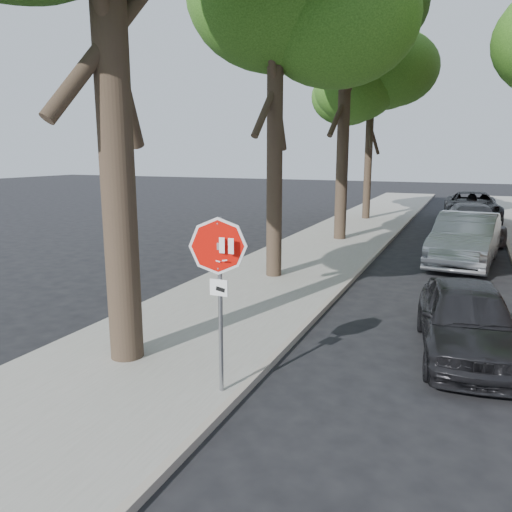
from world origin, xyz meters
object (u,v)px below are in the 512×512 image
(tree_mid_b, at_px, (347,36))
(stop_sign, at_px, (219,272))
(car_c, at_px, (472,222))
(car_d, at_px, (472,207))
(car_a, at_px, (467,320))
(car_b, at_px, (465,239))
(tree_far, at_px, (372,81))

(tree_mid_b, bearing_deg, stop_sign, -83.05)
(car_c, xyz_separation_m, car_d, (-0.04, 5.71, 0.06))
(car_a, relative_size, car_b, 0.78)
(tree_far, bearing_deg, car_d, 13.38)
(stop_sign, relative_size, car_a, 0.66)
(car_d, bearing_deg, tree_mid_b, -124.70)
(car_b, distance_m, car_d, 11.08)
(stop_sign, height_order, car_c, stop_sign)
(car_a, bearing_deg, car_b, 83.49)
(tree_mid_b, xyz_separation_m, car_a, (5.02, -10.95, -7.32))
(tree_mid_b, xyz_separation_m, tree_far, (-0.30, 6.99, -0.78))
(car_c, bearing_deg, car_d, 82.77)
(tree_far, bearing_deg, tree_mid_b, -87.56)
(tree_mid_b, distance_m, car_a, 14.09)
(tree_far, height_order, car_b, tree_far)
(tree_mid_b, bearing_deg, car_b, -30.34)
(stop_sign, relative_size, car_b, 0.51)
(car_a, bearing_deg, stop_sign, -143.63)
(tree_mid_b, relative_size, car_d, 1.80)
(car_b, height_order, car_c, car_b)
(stop_sign, xyz_separation_m, car_c, (3.30, 16.68, -1.21))
(tree_mid_b, relative_size, car_b, 2.04)
(car_b, distance_m, car_c, 5.38)
(tree_mid_b, relative_size, car_a, 2.62)
(car_a, bearing_deg, car_c, 82.22)
(car_b, bearing_deg, tree_far, 123.57)
(tree_far, xyz_separation_m, car_a, (5.32, -17.93, -6.54))
(car_a, xyz_separation_m, car_b, (-0.18, 8.11, 0.16))
(stop_sign, bearing_deg, car_d, 81.71)
(tree_mid_b, relative_size, car_c, 2.05)
(tree_mid_b, height_order, car_d, tree_mid_b)
(car_b, bearing_deg, car_a, -82.80)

